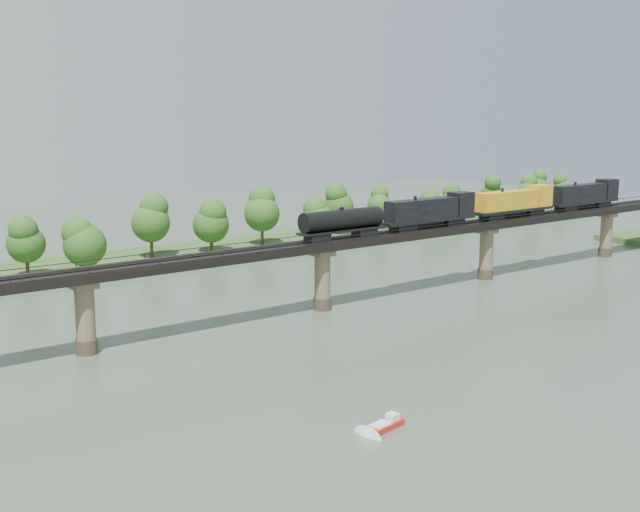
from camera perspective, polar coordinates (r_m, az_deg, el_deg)
ground at (r=110.75m, az=9.74°, el=-6.78°), size 400.00×400.00×0.00m
far_bank at (r=177.77m, az=-10.71°, el=-0.06°), size 300.00×24.00×1.60m
bridge at (r=130.90m, az=0.17°, el=-1.50°), size 236.00×30.00×11.50m
bridge_superstructure at (r=129.75m, az=0.17°, el=1.24°), size 220.00×4.90×0.75m
far_treeline at (r=169.01m, az=-12.60°, el=2.10°), size 289.06×17.54×13.60m
freight_train at (r=156.67m, az=11.81°, el=3.52°), size 85.67×3.34×5.90m
motorboat at (r=84.45m, az=4.66°, el=-11.87°), size 4.88×2.49×1.30m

